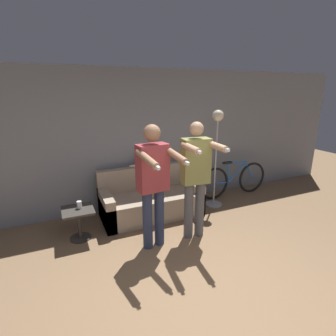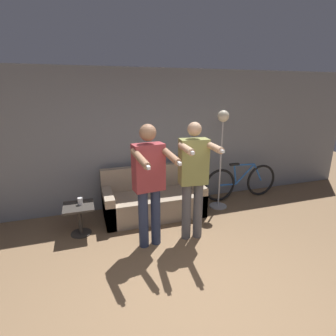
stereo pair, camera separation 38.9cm
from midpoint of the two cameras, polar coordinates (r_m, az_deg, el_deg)
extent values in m
plane|color=#846647|center=(3.09, 6.30, -29.06)|extent=(16.00, 16.00, 0.00)
cube|color=gray|center=(4.96, -10.22, 5.76)|extent=(10.00, 0.05, 2.60)
cube|color=tan|center=(4.83, -5.94, -8.00)|extent=(1.78, 0.83, 0.42)
cube|color=tan|center=(4.98, -7.33, -2.02)|extent=(1.78, 0.14, 0.43)
cube|color=tan|center=(4.64, -15.61, -8.65)|extent=(0.16, 0.83, 0.56)
cube|color=tan|center=(5.08, 2.78, -5.78)|extent=(0.16, 0.83, 0.56)
cylinder|color=#2D3856|center=(3.81, -7.45, -11.26)|extent=(0.14, 0.14, 0.87)
cylinder|color=#2D3856|center=(3.88, -4.83, -10.64)|extent=(0.14, 0.14, 0.87)
cube|color=#9E383D|center=(3.56, -6.50, -0.01)|extent=(0.44, 0.27, 0.65)
sphere|color=#9E7051|center=(3.46, -6.76, 7.58)|extent=(0.23, 0.23, 0.23)
cylinder|color=#9E7051|center=(3.21, -8.07, 1.96)|extent=(0.15, 0.51, 0.17)
cube|color=white|center=(3.00, -6.21, 0.21)|extent=(0.05, 0.13, 0.05)
cylinder|color=#9E7051|center=(3.38, -1.78, 2.84)|extent=(0.15, 0.51, 0.17)
cube|color=white|center=(3.18, 0.37, 1.24)|extent=(0.05, 0.13, 0.05)
cylinder|color=#56565B|center=(4.04, 1.74, -9.31)|extent=(0.14, 0.14, 0.89)
cylinder|color=#56565B|center=(4.10, 4.18, -8.95)|extent=(0.14, 0.14, 0.89)
cube|color=#8C8E4C|center=(3.80, 3.14, 1.49)|extent=(0.43, 0.26, 0.67)
sphere|color=tan|center=(3.70, 3.26, 8.52)|extent=(0.20, 0.20, 0.20)
cylinder|color=tan|center=(3.44, 1.71, 4.33)|extent=(0.14, 0.51, 0.10)
cube|color=white|center=(3.21, 3.22, 3.51)|extent=(0.05, 0.12, 0.04)
cylinder|color=tan|center=(3.59, 7.54, 4.70)|extent=(0.14, 0.51, 0.10)
cube|color=white|center=(3.37, 9.36, 3.93)|extent=(0.05, 0.12, 0.04)
ellipsoid|color=silver|center=(4.90, -7.20, 1.32)|extent=(0.40, 0.15, 0.16)
sphere|color=silver|center=(4.93, -5.35, 2.16)|extent=(0.12, 0.12, 0.12)
ellipsoid|color=silver|center=(4.88, -9.58, 0.46)|extent=(0.22, 0.04, 0.04)
cone|color=silver|center=(4.90, -5.52, 2.59)|extent=(0.04, 0.04, 0.03)
cone|color=silver|center=(4.94, -5.67, 2.70)|extent=(0.04, 0.04, 0.03)
cylinder|color=#B2B2B7|center=(5.36, 7.78, -7.81)|extent=(0.34, 0.34, 0.02)
cylinder|color=#B2B2B7|center=(5.07, 8.15, 0.88)|extent=(0.03, 0.03, 1.70)
sphere|color=#F4E5C1|center=(4.91, 8.59, 11.20)|extent=(0.21, 0.21, 0.21)
cylinder|color=#38332D|center=(4.48, -20.93, -14.04)|extent=(0.32, 0.32, 0.02)
cylinder|color=#38332D|center=(4.37, -21.24, -11.52)|extent=(0.06, 0.06, 0.46)
cube|color=#38332D|center=(4.27, -21.58, -8.59)|extent=(0.46, 0.46, 0.03)
cylinder|color=white|center=(4.27, -21.28, -7.52)|extent=(0.08, 0.08, 0.11)
torus|color=black|center=(6.06, 16.05, -2.01)|extent=(0.69, 0.05, 0.69)
torus|color=black|center=(5.49, 7.97, -3.42)|extent=(0.69, 0.05, 0.69)
cylinder|color=blue|center=(5.75, 13.01, -0.86)|extent=(0.44, 0.04, 0.42)
cylinder|color=blue|center=(5.62, 11.04, -1.08)|extent=(0.10, 0.04, 0.42)
cylinder|color=blue|center=(5.68, 12.87, 1.09)|extent=(0.48, 0.04, 0.05)
cylinder|color=blue|center=(5.59, 9.62, -3.22)|extent=(0.38, 0.04, 0.05)
cylinder|color=blue|center=(5.94, 15.42, -0.41)|extent=(0.24, 0.04, 0.40)
cube|color=black|center=(5.53, 10.87, 1.11)|extent=(0.20, 0.07, 0.04)
camera|label=1|loc=(0.19, -92.67, -0.79)|focal=28.00mm
camera|label=2|loc=(0.19, 87.33, 0.79)|focal=28.00mm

